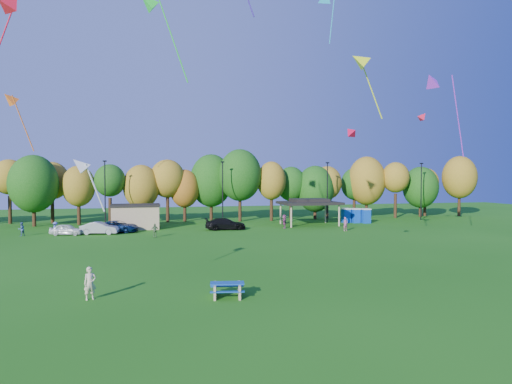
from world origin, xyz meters
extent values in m
plane|color=#19600F|center=(0.00, 0.00, 0.00)|extent=(160.00, 160.00, 0.00)
cylinder|color=black|center=(-28.03, 48.93, 2.06)|extent=(0.50, 0.50, 4.12)
ellipsoid|color=olive|center=(-28.03, 48.93, 6.86)|extent=(4.78, 4.78, 5.18)
cylinder|color=black|center=(-23.75, 44.20, 1.78)|extent=(0.50, 0.50, 3.56)
ellipsoid|color=#144C0F|center=(-23.75, 44.20, 5.94)|extent=(6.62, 6.62, 8.00)
cylinder|color=black|center=(-22.13, 48.25, 1.90)|extent=(0.50, 0.50, 3.79)
ellipsoid|color=olive|center=(-22.13, 48.25, 6.32)|extent=(4.94, 4.94, 5.58)
cylinder|color=black|center=(-18.02, 45.01, 1.67)|extent=(0.50, 0.50, 3.34)
ellipsoid|color=olive|center=(-18.02, 45.01, 5.56)|extent=(4.61, 4.61, 5.88)
cylinder|color=black|center=(-13.72, 44.85, 1.91)|extent=(0.50, 0.50, 3.82)
ellipsoid|color=#144C0F|center=(-13.72, 44.85, 6.36)|extent=(4.43, 4.43, 4.73)
cylinder|color=black|center=(-9.30, 45.50, 1.63)|extent=(0.50, 0.50, 3.25)
ellipsoid|color=olive|center=(-9.30, 45.50, 5.42)|extent=(5.33, 5.33, 6.53)
cylinder|color=black|center=(-5.45, 46.07, 1.98)|extent=(0.50, 0.50, 3.96)
ellipsoid|color=olive|center=(-5.45, 46.07, 6.61)|extent=(5.31, 5.31, 5.82)
cylinder|color=black|center=(-2.85, 46.34, 1.52)|extent=(0.50, 0.50, 3.05)
ellipsoid|color=#995914|center=(-2.85, 46.34, 5.08)|extent=(4.54, 4.54, 5.87)
cylinder|color=black|center=(1.42, 47.53, 1.89)|extent=(0.50, 0.50, 3.77)
ellipsoid|color=#144C0F|center=(1.42, 47.53, 6.29)|extent=(6.69, 6.69, 8.35)
cylinder|color=black|center=(5.46, 44.54, 2.14)|extent=(0.50, 0.50, 4.28)
ellipsoid|color=#144C0F|center=(5.46, 44.54, 7.14)|extent=(6.64, 6.64, 8.01)
cylinder|color=black|center=(10.41, 44.21, 1.88)|extent=(0.50, 0.50, 3.76)
ellipsoid|color=olive|center=(10.41, 44.21, 6.27)|extent=(4.49, 4.49, 6.02)
cylinder|color=black|center=(14.29, 46.25, 1.72)|extent=(0.50, 0.50, 3.43)
ellipsoid|color=#144C0F|center=(14.29, 46.25, 5.72)|extent=(4.77, 4.77, 5.63)
cylinder|color=black|center=(18.11, 45.40, 1.48)|extent=(0.50, 0.50, 2.95)
ellipsoid|color=#144C0F|center=(18.11, 45.40, 4.92)|extent=(6.14, 6.14, 7.54)
cylinder|color=black|center=(20.39, 45.86, 1.76)|extent=(0.50, 0.50, 3.52)
ellipsoid|color=olive|center=(20.39, 45.86, 5.87)|extent=(4.78, 4.78, 5.53)
cylinder|color=black|center=(26.06, 47.51, 1.69)|extent=(0.50, 0.50, 3.39)
ellipsoid|color=#144C0F|center=(26.06, 47.51, 5.64)|extent=(4.54, 4.54, 5.46)
cylinder|color=black|center=(27.70, 46.23, 1.86)|extent=(0.50, 0.50, 3.72)
ellipsoid|color=olive|center=(27.70, 46.23, 6.20)|extent=(6.32, 6.32, 8.24)
cylinder|color=black|center=(31.99, 44.27, 2.03)|extent=(0.50, 0.50, 4.06)
ellipsoid|color=olive|center=(31.99, 44.27, 6.77)|extent=(4.50, 4.50, 5.13)
cylinder|color=black|center=(37.07, 44.81, 1.53)|extent=(0.50, 0.50, 3.05)
ellipsoid|color=#144C0F|center=(37.07, 44.81, 5.09)|extent=(5.97, 5.97, 7.05)
cylinder|color=black|center=(38.98, 46.35, 1.78)|extent=(0.50, 0.50, 3.55)
ellipsoid|color=olive|center=(38.98, 46.35, 5.92)|extent=(4.60, 4.60, 4.99)
cylinder|color=black|center=(44.51, 44.51, 2.03)|extent=(0.50, 0.50, 4.07)
ellipsoid|color=olive|center=(44.51, 44.51, 6.78)|extent=(5.83, 5.83, 7.42)
cylinder|color=black|center=(-14.00, 40.00, 4.50)|extent=(0.16, 0.16, 9.00)
cube|color=black|center=(-14.00, 40.00, 9.00)|extent=(0.50, 0.25, 0.18)
cylinder|color=black|center=(2.00, 40.00, 4.50)|extent=(0.16, 0.16, 9.00)
cube|color=black|center=(2.00, 40.00, 9.00)|extent=(0.50, 0.25, 0.18)
cylinder|color=black|center=(18.00, 40.00, 4.50)|extent=(0.16, 0.16, 9.00)
cube|color=black|center=(18.00, 40.00, 9.00)|extent=(0.50, 0.25, 0.18)
cylinder|color=black|center=(34.00, 40.00, 4.50)|extent=(0.16, 0.16, 9.00)
cube|color=black|center=(34.00, 40.00, 9.00)|extent=(0.50, 0.25, 0.18)
cube|color=tan|center=(-10.00, 38.00, 1.50)|extent=(6.00, 4.00, 3.00)
cube|color=black|center=(-10.00, 38.00, 3.12)|extent=(6.30, 4.30, 0.25)
cylinder|color=tan|center=(10.50, 34.50, 1.50)|extent=(0.24, 0.24, 3.00)
cylinder|color=tan|center=(17.50, 34.50, 1.50)|extent=(0.24, 0.24, 3.00)
cylinder|color=tan|center=(10.50, 39.50, 1.50)|extent=(0.24, 0.24, 3.00)
cylinder|color=tan|center=(17.50, 39.50, 1.50)|extent=(0.24, 0.24, 3.00)
cube|color=black|center=(14.00, 37.00, 3.15)|extent=(8.20, 6.20, 0.35)
cube|color=black|center=(14.00, 37.00, 3.55)|extent=(5.00, 3.50, 0.45)
cube|color=#0E43B7|center=(20.49, 38.74, 1.00)|extent=(1.10, 1.10, 2.00)
cube|color=silver|center=(20.49, 38.74, 2.09)|extent=(1.15, 1.15, 0.18)
cube|color=#0E43B7|center=(21.79, 38.18, 1.00)|extent=(1.10, 1.10, 2.00)
cube|color=silver|center=(21.79, 38.18, 2.09)|extent=(1.15, 1.15, 0.18)
cube|color=#0E43B7|center=(23.09, 37.43, 1.00)|extent=(1.10, 1.10, 2.00)
cube|color=silver|center=(23.09, 37.43, 2.09)|extent=(1.15, 1.15, 0.18)
cube|color=tan|center=(-4.84, 1.58, 0.39)|extent=(0.39, 1.57, 0.78)
cube|color=tan|center=(-3.46, 1.35, 0.39)|extent=(0.39, 1.57, 0.78)
cube|color=#11469B|center=(-4.15, 1.46, 0.81)|extent=(2.05, 1.12, 0.06)
cube|color=#11469B|center=(-4.26, 0.80, 0.48)|extent=(1.96, 0.59, 0.05)
cube|color=#11469B|center=(-4.04, 2.12, 0.48)|extent=(1.96, 0.59, 0.05)
imported|color=beige|center=(-11.78, 2.72, 0.93)|extent=(0.79, 0.65, 1.87)
imported|color=white|center=(-17.80, 33.25, 0.65)|extent=(4.10, 2.38, 1.31)
imported|color=#A9A8AD|center=(-14.07, 33.11, 0.73)|extent=(4.67, 2.39, 1.47)
imported|color=#0D2450|center=(-12.09, 34.63, 0.72)|extent=(5.71, 4.02, 1.45)
imported|color=black|center=(1.38, 34.10, 0.77)|extent=(5.36, 2.35, 1.53)
imported|color=#446396|center=(-22.81, 33.57, 0.81)|extent=(0.98, 0.99, 1.61)
imported|color=#56794A|center=(-7.72, 28.68, 0.79)|extent=(0.98, 0.55, 1.59)
imported|color=#B0537D|center=(16.05, 29.27, 0.88)|extent=(0.72, 0.56, 1.75)
imported|color=#5560BB|center=(-19.11, 33.46, 0.80)|extent=(0.91, 1.17, 1.59)
imported|color=#8A396A|center=(9.35, 33.95, 0.92)|extent=(0.89, 1.78, 1.83)
cone|color=red|center=(6.62, 8.13, 10.40)|extent=(1.19, 1.37, 1.16)
cone|color=orange|center=(-20.25, 19.89, 13.79)|extent=(2.07, 1.93, 1.67)
cylinder|color=orange|center=(-18.98, 19.10, 11.54)|extent=(1.58, 1.04, 4.73)
cone|color=#1DDA29|center=(-8.43, 14.43, 21.22)|extent=(2.21, 1.83, 1.98)
cylinder|color=#1DDA29|center=(-6.37, 14.03, 18.07)|extent=(2.46, 0.58, 6.61)
cone|color=#C1DD17|center=(8.10, 9.75, 16.30)|extent=(2.27, 1.98, 1.93)
cylinder|color=#C1DD17|center=(9.52, 10.24, 14.05)|extent=(1.74, 0.68, 4.73)
cone|color=silver|center=(-12.49, 4.22, 7.64)|extent=(1.37, 1.04, 1.33)
cylinder|color=silver|center=(-11.59, 4.18, 6.29)|extent=(1.12, 0.14, 2.85)
cylinder|color=#28C5FF|center=(10.96, 21.86, 24.32)|extent=(0.30, 2.15, 5.67)
cone|color=red|center=(21.04, 20.32, 13.57)|extent=(1.38, 1.07, 1.30)
cone|color=red|center=(-16.84, 7.87, 18.03)|extent=(2.23, 2.25, 1.78)
cone|color=#AD2BE7|center=(18.24, 14.80, 16.25)|extent=(2.59, 2.39, 2.12)
cylinder|color=#AD2BE7|center=(20.35, 13.64, 12.65)|extent=(2.53, 1.45, 7.55)
camera|label=1|loc=(-8.68, -24.28, 6.99)|focal=32.00mm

